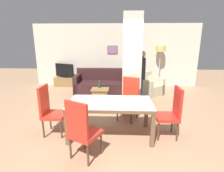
{
  "coord_description": "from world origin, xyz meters",
  "views": [
    {
      "loc": [
        0.18,
        -3.43,
        2.0
      ],
      "look_at": [
        0.0,
        0.72,
        0.91
      ],
      "focal_mm": 28.0,
      "sensor_mm": 36.0,
      "label": 1
    }
  ],
  "objects": [
    {
      "name": "ground_plane",
      "position": [
        0.0,
        0.0,
        0.0
      ],
      "size": [
        18.0,
        18.0,
        0.0
      ],
      "primitive_type": "plane",
      "color": "#A77F5E"
    },
    {
      "name": "back_wall",
      "position": [
        -0.0,
        4.39,
        1.35
      ],
      "size": [
        7.2,
        0.09,
        2.7
      ],
      "color": "beige",
      "rests_on": "ground_plane"
    },
    {
      "name": "divider_pillar",
      "position": [
        0.51,
        1.31,
        1.35
      ],
      "size": [
        0.5,
        0.34,
        2.7
      ],
      "color": "beige",
      "rests_on": "ground_plane"
    },
    {
      "name": "dining_table",
      "position": [
        0.0,
        0.0,
        0.61
      ],
      "size": [
        1.75,
        0.92,
        0.76
      ],
      "color": "brown",
      "rests_on": "ground_plane"
    },
    {
      "name": "dining_chair_far_right",
      "position": [
        0.43,
        0.86,
        0.57
      ],
      "size": [
        0.62,
        0.62,
        1.09
      ],
      "rotation": [
        0.0,
        0.0,
        2.68
      ],
      "color": "red",
      "rests_on": "ground_plane"
    },
    {
      "name": "dining_chair_head_left",
      "position": [
        -1.3,
        0.0,
        0.57
      ],
      "size": [
        0.46,
        0.46,
        1.09
      ],
      "rotation": [
        0.0,
        0.0,
        -1.57
      ],
      "color": "red",
      "rests_on": "ground_plane"
    },
    {
      "name": "dining_chair_head_right",
      "position": [
        1.27,
        0.0,
        0.57
      ],
      "size": [
        0.46,
        0.46,
        1.09
      ],
      "rotation": [
        0.0,
        0.0,
        1.57
      ],
      "color": "red",
      "rests_on": "ground_plane"
    },
    {
      "name": "dining_chair_near_left",
      "position": [
        -0.43,
        -0.83,
        0.57
      ],
      "size": [
        0.62,
        0.62,
        1.09
      ],
      "rotation": [
        0.0,
        0.0,
        -0.48
      ],
      "color": "red",
      "rests_on": "ground_plane"
    },
    {
      "name": "sofa",
      "position": [
        -0.54,
        3.26,
        0.3
      ],
      "size": [
        2.03,
        0.92,
        0.91
      ],
      "rotation": [
        0.0,
        0.0,
        3.14
      ],
      "color": "#341B1C",
      "rests_on": "ground_plane"
    },
    {
      "name": "armchair",
      "position": [
        1.27,
        3.01,
        0.29
      ],
      "size": [
        1.17,
        1.18,
        0.83
      ],
      "rotation": [
        0.0,
        0.0,
        3.84
      ],
      "color": "beige",
      "rests_on": "ground_plane"
    },
    {
      "name": "coffee_table",
      "position": [
        -0.46,
        2.17,
        0.22
      ],
      "size": [
        0.58,
        0.46,
        0.43
      ],
      "color": "olive",
      "rests_on": "ground_plane"
    },
    {
      "name": "bottle",
      "position": [
        -0.5,
        2.27,
        0.53
      ],
      "size": [
        0.07,
        0.07,
        0.25
      ],
      "color": "#194C23",
      "rests_on": "coffee_table"
    },
    {
      "name": "tv_stand",
      "position": [
        -2.25,
        4.11,
        0.21
      ],
      "size": [
        0.91,
        0.4,
        0.41
      ],
      "color": "olive",
      "rests_on": "ground_plane"
    },
    {
      "name": "tv_screen",
      "position": [
        -2.25,
        4.11,
        0.7
      ],
      "size": [
        0.91,
        0.43,
        0.6
      ],
      "rotation": [
        0.0,
        0.0,
        2.74
      ],
      "color": "black",
      "rests_on": "tv_stand"
    },
    {
      "name": "floor_lamp",
      "position": [
        1.88,
        4.04,
        1.51
      ],
      "size": [
        0.4,
        0.4,
        1.78
      ],
      "color": "#B7B7BC",
      "rests_on": "ground_plane"
    },
    {
      "name": "standing_person",
      "position": [
        0.88,
        2.07,
        0.98
      ],
      "size": [
        0.25,
        0.4,
        1.69
      ],
      "rotation": [
        0.0,
        0.0,
        1.5
      ],
      "color": "navy",
      "rests_on": "ground_plane"
    }
  ]
}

